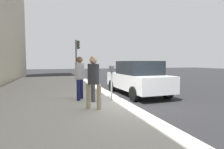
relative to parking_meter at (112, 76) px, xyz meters
The scene contains 8 objects.
ground_plane 1.35m from the parking_meter, 128.34° to the right, with size 80.00×80.00×0.00m, color #232326.
sidewalk_slab 2.73m from the parking_meter, 99.75° to the left, with size 28.00×6.00×0.15m, color #B7B2A8.
parking_meter is the anchor object (origin of this frame).
pedestrian_at_meter 0.77m from the parking_meter, 83.26° to the left, with size 0.53×0.38×1.76m.
pedestrian_bystander 1.52m from the parking_meter, 139.17° to the left, with size 0.38×0.47×1.76m.
parking_officer 1.33m from the parking_meter, 67.86° to the left, with size 0.50×0.39×1.79m.
parked_sedan_near 2.42m from the parking_meter, 51.61° to the right, with size 4.46×2.09×1.77m.
traffic_signal 9.82m from the parking_meter, ahead, with size 0.24×0.44×3.60m.
Camera 1 is at (-6.49, 2.73, 1.71)m, focal length 28.45 mm.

